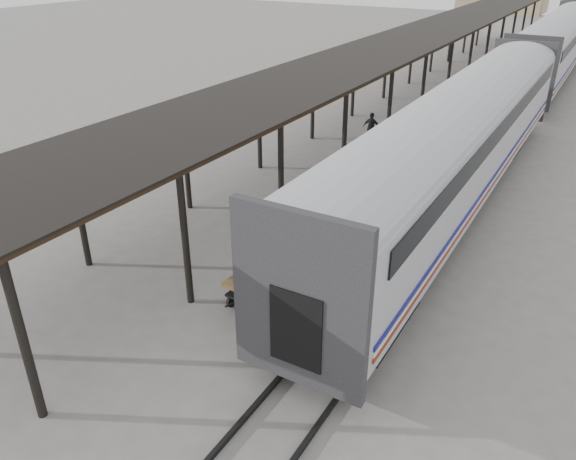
{
  "coord_description": "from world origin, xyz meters",
  "views": [
    {
      "loc": [
        7.71,
        -12.06,
        9.03
      ],
      "look_at": [
        0.47,
        0.36,
        1.7
      ],
      "focal_mm": 35.0,
      "sensor_mm": 36.0,
      "label": 1
    }
  ],
  "objects_px": {
    "baggage_cart": "(266,277)",
    "porter": "(260,259)",
    "luggage_tug": "(429,112)",
    "pedestrian": "(371,128)"
  },
  "relations": [
    {
      "from": "baggage_cart",
      "to": "luggage_tug",
      "type": "relative_size",
      "value": 1.71
    },
    {
      "from": "porter",
      "to": "baggage_cart",
      "type": "bearing_deg",
      "value": 39.07
    },
    {
      "from": "baggage_cart",
      "to": "porter",
      "type": "xyz_separation_m",
      "value": [
        0.25,
        -0.65,
        0.99
      ]
    },
    {
      "from": "luggage_tug",
      "to": "pedestrian",
      "type": "relative_size",
      "value": 0.94
    },
    {
      "from": "luggage_tug",
      "to": "pedestrian",
      "type": "xyz_separation_m",
      "value": [
        -1.38,
        -5.09,
        0.21
      ]
    },
    {
      "from": "luggage_tug",
      "to": "pedestrian",
      "type": "distance_m",
      "value": 5.28
    },
    {
      "from": "baggage_cart",
      "to": "luggage_tug",
      "type": "bearing_deg",
      "value": 98.11
    },
    {
      "from": "luggage_tug",
      "to": "baggage_cart",
      "type": "bearing_deg",
      "value": -80.19
    },
    {
      "from": "baggage_cart",
      "to": "porter",
      "type": "height_order",
      "value": "porter"
    },
    {
      "from": "luggage_tug",
      "to": "porter",
      "type": "bearing_deg",
      "value": -79.63
    }
  ]
}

